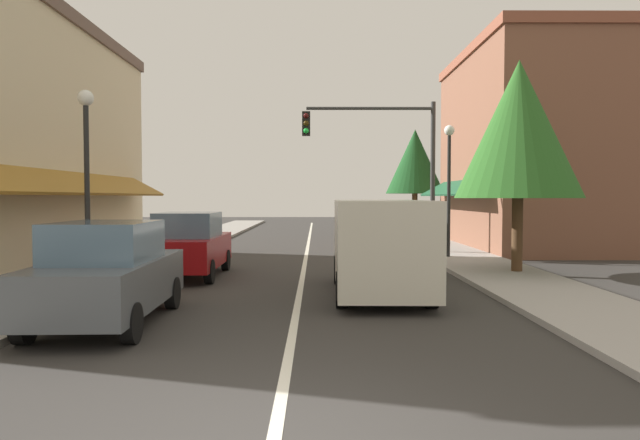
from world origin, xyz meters
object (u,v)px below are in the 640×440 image
object	(u,v)px
street_lamp_right_mid	(449,169)
tree_right_near	(519,130)
street_lamp_left_near	(87,156)
van_in_lane	(379,244)
tree_right_far	(415,162)
parked_car_nearest_left	(107,274)
parked_car_second_left	(189,245)
traffic_signal_mast_arm	(388,151)

from	to	relation	value
street_lamp_right_mid	tree_right_near	size ratio (longest dim) A/B	0.78
street_lamp_right_mid	street_lamp_left_near	bearing A→B (deg)	-145.77
van_in_lane	tree_right_far	bearing A→B (deg)	79.07
parked_car_nearest_left	parked_car_second_left	size ratio (longest dim) A/B	1.01
parked_car_second_left	tree_right_far	size ratio (longest dim) A/B	0.70
van_in_lane	street_lamp_right_mid	world-z (taller)	street_lamp_right_mid
tree_right_near	traffic_signal_mast_arm	bearing A→B (deg)	116.66
parked_car_second_left	van_in_lane	bearing A→B (deg)	-30.80
parked_car_nearest_left	tree_right_far	bearing A→B (deg)	66.15
traffic_signal_mast_arm	tree_right_far	distance (m)	9.98
traffic_signal_mast_arm	parked_car_second_left	bearing A→B (deg)	-135.72
street_lamp_left_near	tree_right_near	distance (m)	11.26
street_lamp_left_near	tree_right_near	size ratio (longest dim) A/B	0.77
van_in_lane	tree_right_near	distance (m)	6.00
van_in_lane	parked_car_nearest_left	bearing A→B (deg)	-147.54
tree_right_far	traffic_signal_mast_arm	bearing A→B (deg)	-105.51
van_in_lane	tree_right_near	xyz separation A→B (m)	(4.20, 3.14, 2.91)
parked_car_nearest_left	van_in_lane	size ratio (longest dim) A/B	0.79
street_lamp_left_near	tree_right_far	distance (m)	21.09
street_lamp_left_near	tree_right_far	xyz separation A→B (m)	(10.63, 18.19, 0.97)
traffic_signal_mast_arm	street_lamp_left_near	bearing A→B (deg)	-132.85
van_in_lane	tree_right_near	size ratio (longest dim) A/B	0.87
parked_car_nearest_left	tree_right_near	size ratio (longest dim) A/B	0.69
street_lamp_right_mid	tree_right_far	distance (m)	11.56
tree_right_near	tree_right_far	world-z (taller)	tree_right_near
parked_car_nearest_left	traffic_signal_mast_arm	size ratio (longest dim) A/B	0.72
street_lamp_left_near	tree_right_near	world-z (taller)	tree_right_near
parked_car_second_left	tree_right_far	distance (m)	18.28
parked_car_nearest_left	traffic_signal_mast_arm	xyz separation A→B (m)	(6.29, 11.98, 3.07)
parked_car_nearest_left	van_in_lane	distance (m)	5.86
parked_car_second_left	street_lamp_left_near	distance (m)	3.82
parked_car_nearest_left	tree_right_far	distance (m)	23.60
van_in_lane	parked_car_second_left	bearing A→B (deg)	150.60
tree_right_far	street_lamp_right_mid	bearing A→B (deg)	-93.90
parked_car_second_left	traffic_signal_mast_arm	bearing A→B (deg)	43.99
parked_car_nearest_left	parked_car_second_left	distance (m)	5.94
parked_car_nearest_left	street_lamp_left_near	xyz separation A→B (m)	(-1.67, 3.40, 2.25)
parked_car_nearest_left	traffic_signal_mast_arm	distance (m)	13.87
street_lamp_left_near	street_lamp_right_mid	distance (m)	11.91
parked_car_nearest_left	van_in_lane	xyz separation A→B (m)	(5.00, 3.05, 0.27)
traffic_signal_mast_arm	street_lamp_right_mid	bearing A→B (deg)	-44.96
parked_car_nearest_left	van_in_lane	bearing A→B (deg)	30.02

